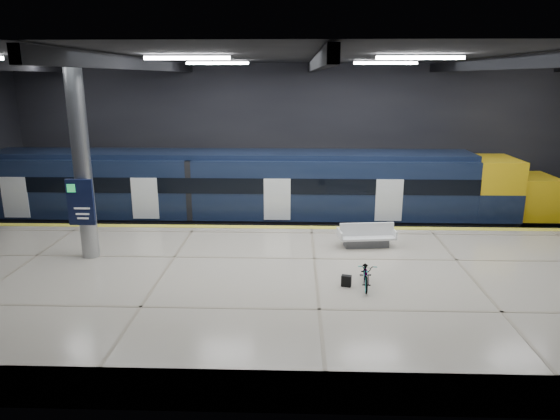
{
  "coord_description": "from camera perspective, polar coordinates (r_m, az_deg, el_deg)",
  "views": [
    {
      "loc": [
        -0.68,
        -17.65,
        7.33
      ],
      "look_at": [
        -1.3,
        1.5,
        2.2
      ],
      "focal_mm": 32.0,
      "sensor_mm": 36.0,
      "label": 1
    }
  ],
  "objects": [
    {
      "name": "info_column",
      "position": [
        18.39,
        -21.72,
        4.95
      ],
      "size": [
        0.9,
        0.78,
        6.9
      ],
      "color": "#9EA0A5",
      "rests_on": "platform"
    },
    {
      "name": "safety_strip",
      "position": [
        21.34,
        3.59,
        -2.0
      ],
      "size": [
        30.0,
        0.4,
        0.01
      ],
      "primitive_type": "cube",
      "color": "yellow",
      "rests_on": "platform"
    },
    {
      "name": "bench",
      "position": [
        19.15,
        9.83,
        -3.19
      ],
      "size": [
        2.21,
        1.12,
        0.94
      ],
      "rotation": [
        0.0,
        0.0,
        0.12
      ],
      "color": "#595B60",
      "rests_on": "platform"
    },
    {
      "name": "ground",
      "position": [
        19.13,
        3.77,
        -7.58
      ],
      "size": [
        30.0,
        30.0,
        0.0
      ],
      "primitive_type": "plane",
      "color": "black",
      "rests_on": "ground"
    },
    {
      "name": "rails",
      "position": [
        24.27,
        3.36,
        -2.42
      ],
      "size": [
        30.0,
        1.52,
        0.16
      ],
      "color": "gray",
      "rests_on": "ground"
    },
    {
      "name": "platform",
      "position": [
        16.62,
        4.08,
        -9.14
      ],
      "size": [
        30.0,
        11.0,
        1.1
      ],
      "primitive_type": "cube",
      "color": "#B8AD9C",
      "rests_on": "ground"
    },
    {
      "name": "room_shell",
      "position": [
        17.74,
        4.09,
        9.74
      ],
      "size": [
        30.1,
        16.1,
        8.05
      ],
      "color": "black",
      "rests_on": "ground"
    },
    {
      "name": "bicycle",
      "position": [
        15.56,
        9.83,
        -7.19
      ],
      "size": [
        0.69,
        1.63,
        0.83
      ],
      "primitive_type": "imported",
      "rotation": [
        0.0,
        0.0,
        -0.09
      ],
      "color": "#99999E",
      "rests_on": "platform"
    },
    {
      "name": "pannier_bag",
      "position": [
        15.58,
        7.59,
        -8.03
      ],
      "size": [
        0.34,
        0.25,
        0.35
      ],
      "primitive_type": "cube",
      "rotation": [
        0.0,
        0.0,
        -0.27
      ],
      "color": "black",
      "rests_on": "platform"
    },
    {
      "name": "train",
      "position": [
        23.83,
        -3.1,
        2.19
      ],
      "size": [
        29.4,
        2.84,
        3.79
      ],
      "color": "black",
      "rests_on": "ground"
    }
  ]
}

